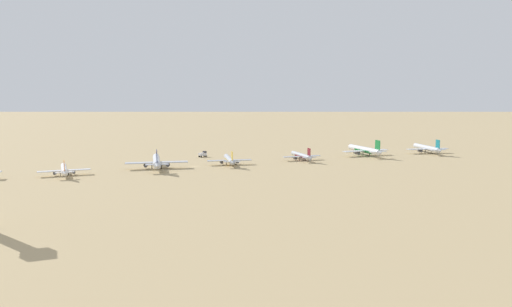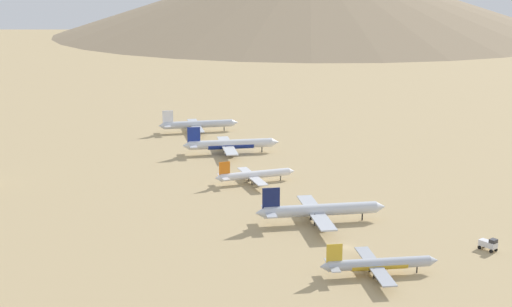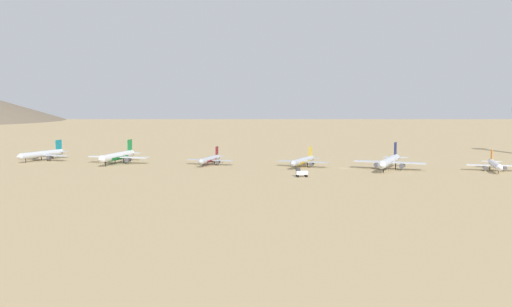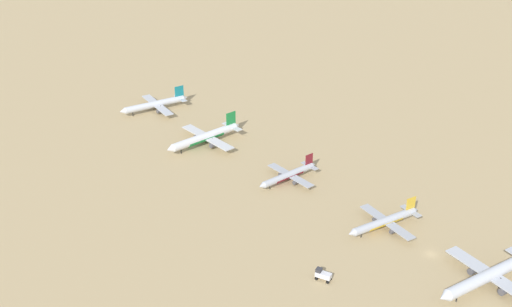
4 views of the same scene
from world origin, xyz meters
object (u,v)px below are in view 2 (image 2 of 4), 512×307
object	(u,v)px
parked_jet_5	(254,175)
parked_jet_7	(197,124)
service_truck	(489,244)
parked_jet_3	(378,264)
parked_jet_6	(230,144)
parked_jet_4	(319,210)

from	to	relation	value
parked_jet_5	parked_jet_7	bearing A→B (deg)	89.00
service_truck	parked_jet_3	bearing A→B (deg)	-172.41
parked_jet_3	parked_jet_6	xyz separation A→B (m)	(0.93, 139.71, 1.03)
parked_jet_5	service_truck	size ratio (longest dim) A/B	5.71
parked_jet_3	service_truck	xyz separation A→B (m)	(39.01, 5.20, -1.08)
parked_jet_4	parked_jet_6	bearing A→B (deg)	90.51
parked_jet_4	parked_jet_5	distance (m)	49.90
service_truck	parked_jet_4	bearing A→B (deg)	134.43
parked_jet_3	parked_jet_7	distance (m)	186.97
parked_jet_5	service_truck	bearing A→B (deg)	-64.07
parked_jet_3	parked_jet_4	bearing A→B (deg)	87.63
parked_jet_7	parked_jet_6	bearing A→B (deg)	-86.55
parked_jet_6	parked_jet_7	world-z (taller)	parked_jet_6
parked_jet_3	parked_jet_5	bearing A→B (deg)	92.20
parked_jet_7	service_truck	xyz separation A→B (m)	(40.93, -181.76, -1.87)
parked_jet_5	parked_jet_6	xyz separation A→B (m)	(4.50, 46.94, 1.03)
parked_jet_7	parked_jet_5	bearing A→B (deg)	-91.00
parked_jet_5	parked_jet_3	bearing A→B (deg)	-87.80
parked_jet_3	parked_jet_4	xyz separation A→B (m)	(1.78, 43.17, 1.06)
parked_jet_5	parked_jet_4	bearing A→B (deg)	-83.84
parked_jet_6	parked_jet_7	size ratio (longest dim) A/B	1.07
parked_jet_3	parked_jet_6	world-z (taller)	parked_jet_6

